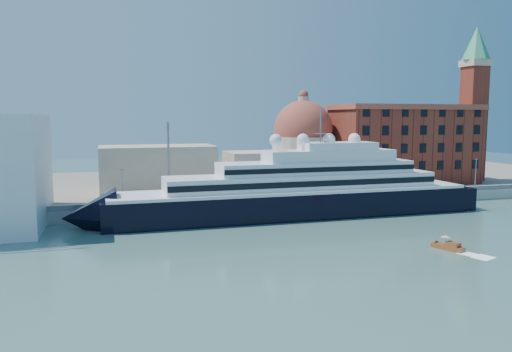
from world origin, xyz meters
name	(u,v)px	position (x,y,z in m)	size (l,w,h in m)	color
ground	(311,243)	(0.00, 0.00, 0.00)	(400.00, 400.00, 0.00)	#375F5E
quay	(254,204)	(0.00, 34.00, 1.25)	(180.00, 10.00, 2.50)	gray
land	(217,183)	(0.00, 75.00, 1.00)	(260.00, 72.00, 2.00)	slate
quay_fence	(260,199)	(0.00, 29.50, 3.10)	(180.00, 0.10, 1.20)	slate
superyacht	(283,196)	(3.15, 23.00, 4.67)	(90.58, 12.56, 27.07)	black
water_taxi	(449,246)	(19.90, -10.25, 0.59)	(3.46, 5.43, 2.45)	maroon
warehouse	(404,144)	(52.00, 52.00, 13.79)	(43.00, 19.00, 23.25)	maroon
campanile	(474,94)	(76.00, 52.00, 28.76)	(8.40, 8.40, 47.00)	maroon
church	(252,155)	(6.39, 57.72, 10.91)	(66.00, 18.00, 25.50)	beige
lamp_posts	(202,170)	(-12.67, 32.27, 9.84)	(120.80, 2.40, 18.00)	slate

